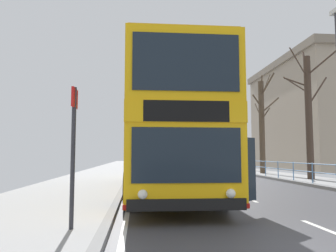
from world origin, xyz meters
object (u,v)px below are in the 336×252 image
object	(u,v)px
bus_stop_sign_near	(73,140)
bare_tree_far_01	(262,124)
bare_tree_far_02	(309,113)
double_decker_bus_main	(166,134)
bare_tree_far_00	(233,137)

from	to	relation	value
bus_stop_sign_near	bare_tree_far_01	xyz separation A→B (m)	(10.25, 17.03, 2.01)
bare_tree_far_02	bare_tree_far_01	bearing A→B (deg)	95.02
bare_tree_far_02	double_decker_bus_main	bearing A→B (deg)	-149.16
double_decker_bus_main	bare_tree_far_02	bearing A→B (deg)	30.84
double_decker_bus_main	bus_stop_sign_near	size ratio (longest dim) A/B	4.45
bare_tree_far_01	double_decker_bus_main	bearing A→B (deg)	-126.66
bus_stop_sign_near	bare_tree_far_00	distance (m)	27.81
bus_stop_sign_near	bare_tree_far_01	world-z (taller)	bare_tree_far_01
bare_tree_far_01	bare_tree_far_02	xyz separation A→B (m)	(0.50, -5.69, 0.09)
double_decker_bus_main	bare_tree_far_02	world-z (taller)	bare_tree_far_02
double_decker_bus_main	bare_tree_far_01	bearing A→B (deg)	53.34
bare_tree_far_00	bare_tree_far_02	xyz separation A→B (m)	(0.15, -14.32, 0.57)
double_decker_bus_main	bus_stop_sign_near	world-z (taller)	double_decker_bus_main
bus_stop_sign_near	bare_tree_far_02	size ratio (longest dim) A/B	0.33
bare_tree_far_00	bus_stop_sign_near	bearing A→B (deg)	-112.44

